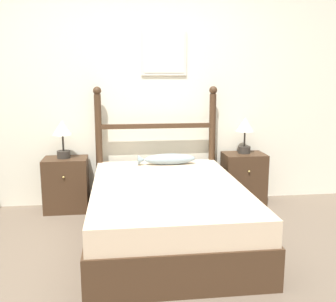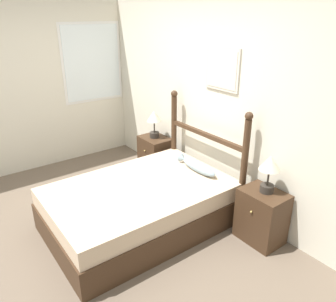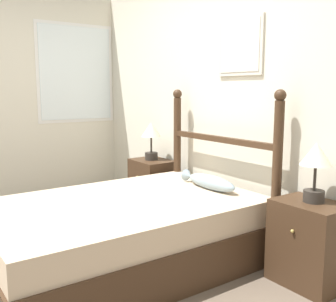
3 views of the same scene
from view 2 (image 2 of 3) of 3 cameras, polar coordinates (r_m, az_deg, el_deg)
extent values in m
plane|color=brown|center=(3.91, -14.00, -13.88)|extent=(16.00, 16.00, 0.00)
cube|color=beige|center=(4.21, 6.48, 8.72)|extent=(6.40, 0.06, 2.55)
cube|color=beige|center=(3.88, 9.46, 13.89)|extent=(0.51, 0.02, 0.49)
cube|color=beige|center=(3.88, 9.34, 13.88)|extent=(0.45, 0.01, 0.43)
cube|color=beige|center=(5.32, -24.70, 9.77)|extent=(0.06, 6.40, 2.55)
cube|color=white|center=(5.60, -13.04, 14.73)|extent=(0.01, 1.02, 1.24)
cube|color=white|center=(5.59, -13.00, 14.72)|extent=(0.01, 0.94, 1.16)
cube|color=#3D2819|center=(3.87, -4.82, -10.68)|extent=(1.36, 2.03, 0.32)
cube|color=#CCB293|center=(3.74, -4.95, -7.39)|extent=(1.32, 1.99, 0.20)
cylinder|color=#3D2819|center=(4.62, 1.03, 1.81)|extent=(0.08, 0.08, 1.27)
sphere|color=#3D2819|center=(4.43, 1.09, 9.95)|extent=(0.09, 0.09, 0.09)
cylinder|color=#3D2819|center=(3.78, 12.98, -3.86)|extent=(0.08, 0.08, 1.27)
sphere|color=#3D2819|center=(3.53, 13.94, 5.92)|extent=(0.09, 0.09, 0.09)
cube|color=#3D2819|center=(4.07, 6.57, 2.85)|extent=(1.28, 0.05, 0.05)
cube|color=#3D2819|center=(4.98, -2.24, -0.82)|extent=(0.47, 0.35, 0.59)
sphere|color=tan|center=(4.84, -4.10, 0.05)|extent=(0.02, 0.02, 0.02)
cube|color=#3D2819|center=(3.70, 15.99, -10.87)|extent=(0.47, 0.35, 0.59)
sphere|color=tan|center=(3.50, 14.28, -10.24)|extent=(0.02, 0.02, 0.02)
cylinder|color=#2D2823|center=(4.87, -2.38, 2.84)|extent=(0.14, 0.14, 0.08)
cylinder|color=#2D2823|center=(4.83, -2.40, 4.26)|extent=(0.02, 0.02, 0.17)
cone|color=beige|center=(4.78, -2.44, 6.13)|extent=(0.21, 0.21, 0.16)
cylinder|color=#2D2823|center=(3.55, 16.82, -6.25)|extent=(0.14, 0.14, 0.08)
cylinder|color=#2D2823|center=(3.49, 17.06, -4.42)|extent=(0.02, 0.02, 0.17)
cone|color=beige|center=(3.42, 17.38, -1.96)|extent=(0.21, 0.21, 0.16)
ellipsoid|color=#8499A3|center=(3.99, 5.37, -2.81)|extent=(0.56, 0.14, 0.12)
cone|color=#8499A3|center=(4.20, 2.56, -1.35)|extent=(0.08, 0.11, 0.11)
camera|label=1|loc=(3.70, -61.89, -2.48)|focal=42.00mm
camera|label=3|loc=(1.02, 8.42, -47.30)|focal=42.00mm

